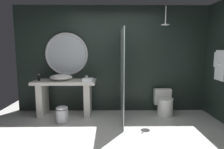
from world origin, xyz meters
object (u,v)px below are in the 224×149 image
object	(u,v)px
round_wall_mirror	(66,54)
hanging_bathrobe	(222,64)
rain_shower_head	(165,22)
folded_hand_towel	(88,80)
waste_bin	(62,114)
vessel_sink	(61,77)
tumbler_cup	(87,78)
soap_dispenser	(39,78)
toilet	(164,103)

from	to	relation	value
round_wall_mirror	hanging_bathrobe	bearing A→B (deg)	-13.84
rain_shower_head	folded_hand_towel	world-z (taller)	rain_shower_head
round_wall_mirror	waste_bin	distance (m)	1.46
vessel_sink	tumbler_cup	size ratio (longest dim) A/B	4.83
soap_dispenser	round_wall_mirror	distance (m)	0.85
folded_hand_towel	round_wall_mirror	bearing A→B (deg)	140.07
hanging_bathrobe	folded_hand_towel	xyz separation A→B (m)	(-2.80, 0.36, -0.39)
toilet	folded_hand_towel	bearing A→B (deg)	-173.94
rain_shower_head	hanging_bathrobe	xyz separation A→B (m)	(1.06, -0.48, -0.88)
tumbler_cup	soap_dispenser	xyz separation A→B (m)	(-1.10, -0.06, 0.01)
hanging_bathrobe	soap_dispenser	bearing A→B (deg)	172.21
waste_bin	folded_hand_towel	xyz separation A→B (m)	(0.53, 0.29, 0.69)
toilet	tumbler_cup	bearing A→B (deg)	178.49
tumbler_cup	hanging_bathrobe	world-z (taller)	hanging_bathrobe
waste_bin	folded_hand_towel	bearing A→B (deg)	28.45
vessel_sink	waste_bin	size ratio (longest dim) A/B	1.48
toilet	folded_hand_towel	xyz separation A→B (m)	(-1.79, -0.19, 0.60)
soap_dispenser	rain_shower_head	distance (m)	3.15
toilet	waste_bin	bearing A→B (deg)	-168.38
vessel_sink	toilet	size ratio (longest dim) A/B	0.90
vessel_sink	toilet	xyz separation A→B (m)	(2.44, -0.02, -0.63)
hanging_bathrobe	tumbler_cup	bearing A→B (deg)	168.18
folded_hand_towel	tumbler_cup	bearing A→B (deg)	102.78
round_wall_mirror	rain_shower_head	world-z (taller)	rain_shower_head
vessel_sink	soap_dispenser	xyz separation A→B (m)	(-0.51, -0.03, -0.00)
round_wall_mirror	soap_dispenser	bearing A→B (deg)	-154.22
tumbler_cup	soap_dispenser	bearing A→B (deg)	-177.08
toilet	rain_shower_head	bearing A→B (deg)	-131.68
hanging_bathrobe	toilet	world-z (taller)	hanging_bathrobe
rain_shower_head	hanging_bathrobe	bearing A→B (deg)	-24.46
rain_shower_head	waste_bin	world-z (taller)	rain_shower_head
tumbler_cup	round_wall_mirror	distance (m)	0.78
waste_bin	vessel_sink	bearing A→B (deg)	103.38
tumbler_cup	hanging_bathrobe	bearing A→B (deg)	-11.82
waste_bin	folded_hand_towel	distance (m)	0.92
vessel_sink	toilet	world-z (taller)	vessel_sink
round_wall_mirror	rain_shower_head	xyz separation A→B (m)	(2.30, -0.34, 0.71)
soap_dispenser	waste_bin	xyz separation A→B (m)	(0.62, -0.47, -0.72)
rain_shower_head	waste_bin	xyz separation A→B (m)	(-2.26, -0.41, -1.97)
hanging_bathrobe	waste_bin	world-z (taller)	hanging_bathrobe
vessel_sink	folded_hand_towel	size ratio (longest dim) A/B	2.48
soap_dispenser	rain_shower_head	xyz separation A→B (m)	(2.89, -0.06, 1.25)
round_wall_mirror	waste_bin	xyz separation A→B (m)	(0.03, -0.76, -1.25)
round_wall_mirror	folded_hand_towel	distance (m)	0.92
tumbler_cup	rain_shower_head	distance (m)	2.19
round_wall_mirror	tumbler_cup	bearing A→B (deg)	-24.46
vessel_sink	rain_shower_head	bearing A→B (deg)	-2.15
hanging_bathrobe	folded_hand_towel	bearing A→B (deg)	172.71
soap_dispenser	toilet	size ratio (longest dim) A/B	0.26
rain_shower_head	toilet	bearing A→B (deg)	48.32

